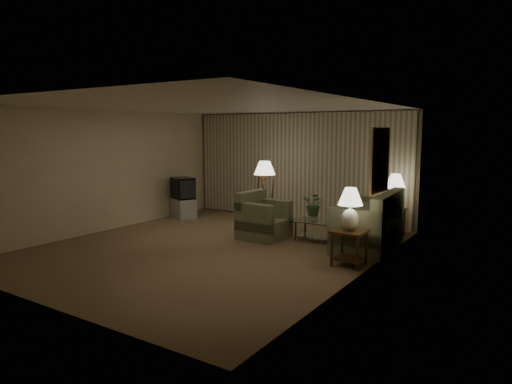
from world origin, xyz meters
The scene contains 16 objects.
ground centered at (0.00, 0.00, 0.00)m, with size 7.00×7.00×0.00m, color olive.
room_shell centered at (0.02, 1.51, 1.75)m, with size 6.04×7.02×2.72m.
sofa centered at (2.50, 1.69, 0.43)m, with size 2.09×1.27×0.86m.
armchair centered at (0.42, 1.21, 0.39)m, with size 1.00×0.95×0.77m.
side_table_near centered at (2.65, 0.34, 0.41)m, with size 0.54×0.54×0.60m.
side_table_far centered at (2.65, 2.90, 0.39)m, with size 0.46×0.38×0.60m.
table_lamp_near centered at (2.65, 0.34, 1.02)m, with size 0.41×0.41×0.71m.
table_lamp_far centered at (2.65, 2.90, 1.04)m, with size 0.43×0.43×0.74m.
coffee_table centered at (1.54, 1.59, 0.28)m, with size 1.05×0.57×0.41m.
tv_cabinet centered at (-2.55, 2.02, 0.25)m, with size 0.85×0.73×0.50m, color #B3B3B6.
crt_tv centered at (-2.55, 2.02, 0.77)m, with size 0.77×0.69×0.55m, color black.
floor_lamp centered at (-0.19, 2.23, 0.81)m, with size 0.50×0.50×1.54m.
ottoman centered at (0.42, 1.76, 0.19)m, with size 0.56×0.56×0.37m, color #9A5534.
vase centered at (1.39, 1.59, 0.49)m, with size 0.14×0.14×0.15m, color white.
flowers centered at (1.39, 1.59, 0.80)m, with size 0.43×0.37×0.48m, color #35692F.
book centered at (1.79, 1.49, 0.42)m, with size 0.15×0.21×0.02m, color olive.
Camera 1 is at (5.38, -6.74, 2.24)m, focal length 32.00 mm.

